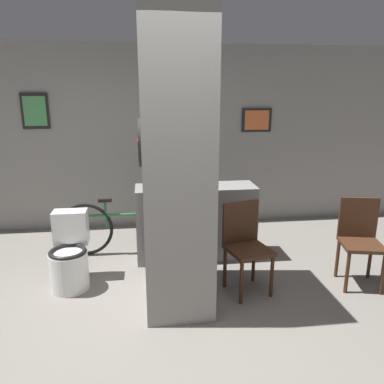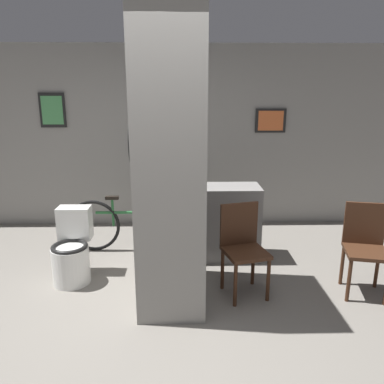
# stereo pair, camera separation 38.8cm
# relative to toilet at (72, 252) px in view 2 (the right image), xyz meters

# --- Properties ---
(ground_plane) EXTENTS (14.00, 14.00, 0.00)m
(ground_plane) POSITION_rel_toilet_xyz_m (0.94, -0.84, -0.32)
(ground_plane) COLOR slate
(wall_back) EXTENTS (8.00, 0.09, 2.60)m
(wall_back) POSITION_rel_toilet_xyz_m (0.94, 1.79, 0.99)
(wall_back) COLOR gray
(wall_back) RESTS_ON ground_plane
(pillar_center) EXTENTS (0.63, 1.00, 2.60)m
(pillar_center) POSITION_rel_toilet_xyz_m (1.07, -0.34, 0.98)
(pillar_center) COLOR gray
(pillar_center) RESTS_ON ground_plane
(counter_shelf) EXTENTS (1.41, 0.44, 0.89)m
(counter_shelf) POSITION_rel_toilet_xyz_m (1.38, 0.54, 0.13)
(counter_shelf) COLOR gray
(counter_shelf) RESTS_ON ground_plane
(toilet) EXTENTS (0.39, 0.55, 0.76)m
(toilet) POSITION_rel_toilet_xyz_m (0.00, 0.00, 0.00)
(toilet) COLOR silver
(toilet) RESTS_ON ground_plane
(chair_near_pillar) EXTENTS (0.48, 0.48, 0.90)m
(chair_near_pillar) POSITION_rel_toilet_xyz_m (1.77, -0.28, 0.19)
(chair_near_pillar) COLOR #422616
(chair_near_pillar) RESTS_ON ground_plane
(chair_by_doorway) EXTENTS (0.47, 0.47, 0.90)m
(chair_by_doorway) POSITION_rel_toilet_xyz_m (2.98, -0.30, 0.19)
(chair_by_doorway) COLOR #422616
(chair_by_doorway) RESTS_ON ground_plane
(bicycle) EXTENTS (1.67, 0.42, 0.72)m
(bicycle) POSITION_rel_toilet_xyz_m (0.56, 0.75, 0.03)
(bicycle) COLOR black
(bicycle) RESTS_ON ground_plane
(bottle_tall) EXTENTS (0.08, 0.08, 0.32)m
(bottle_tall) POSITION_rel_toilet_xyz_m (1.21, 0.60, 0.69)
(bottle_tall) COLOR #267233
(bottle_tall) RESTS_ON counter_shelf
(bottle_short) EXTENTS (0.09, 0.09, 0.24)m
(bottle_short) POSITION_rel_toilet_xyz_m (1.09, 0.59, 0.65)
(bottle_short) COLOR #19598C
(bottle_short) RESTS_ON counter_shelf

